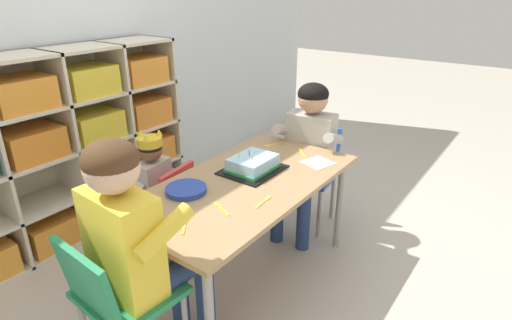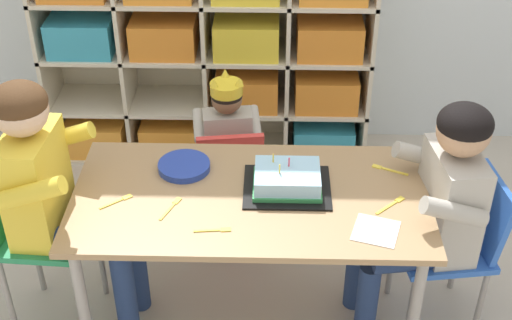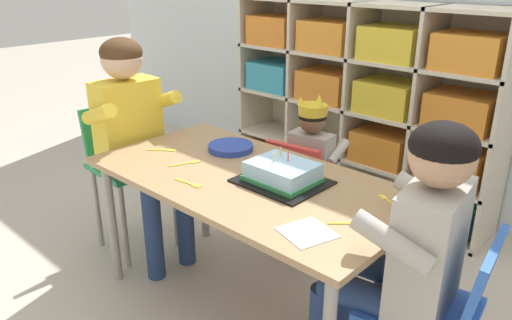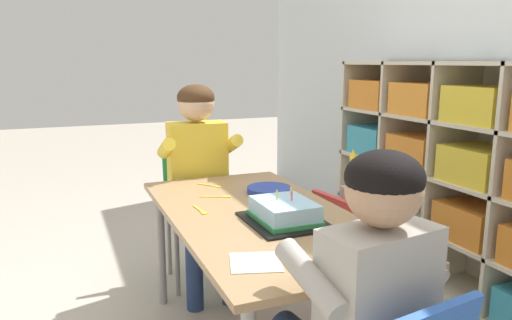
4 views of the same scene
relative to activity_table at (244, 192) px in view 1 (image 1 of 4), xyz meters
name	(u,v)px [view 1 (image 1 of 4)]	position (x,y,z in m)	size (l,w,h in m)	color
ground	(245,278)	(0.00, 0.00, -0.55)	(16.00, 16.00, 0.00)	#BCB2A3
classroom_back_wall	(61,17)	(0.00, 1.45, 0.79)	(5.73, 0.10, 2.70)	silver
storage_cubby_shelf	(69,146)	(-0.23, 1.22, 0.05)	(1.66, 0.34, 1.20)	beige
activity_table	(244,192)	(0.00, 0.00, 0.00)	(1.30, 0.67, 0.61)	#A37F56
classroom_chair_blue	(165,206)	(-0.11, 0.50, -0.20)	(0.35, 0.38, 0.62)	red
child_with_crown	(148,180)	(-0.12, 0.61, -0.06)	(0.32, 0.32, 0.80)	#B2ADA3
classroom_chair_adult_side	(118,297)	(-0.82, -0.03, -0.09)	(0.37, 0.37, 0.74)	#238451
adult_helper_seated	(138,237)	(-0.70, -0.04, 0.12)	(0.44, 0.42, 1.08)	yellow
classroom_chair_guest_side	(312,168)	(0.79, 0.03, -0.16)	(0.40, 0.37, 0.66)	blue
guest_at_table_side	(307,145)	(0.68, 0.01, 0.05)	(0.45, 0.43, 0.99)	#B2ADA3
birthday_cake_on_tray	(253,165)	(0.13, 0.05, 0.09)	(0.32, 0.27, 0.12)	black
paper_plate_stack	(186,190)	(-0.26, 0.16, 0.07)	(0.20, 0.20, 0.03)	#233DA3
paper_napkin_square	(318,163)	(0.44, -0.19, 0.06)	(0.15, 0.15, 0.00)	white
fork_near_cake_tray	(221,208)	(-0.28, -0.08, 0.06)	(0.07, 0.13, 0.00)	yellow
fork_near_child_seat	(302,153)	(0.51, -0.04, 0.06)	(0.12, 0.11, 0.00)	yellow
fork_by_napkin	(185,225)	(-0.48, -0.05, 0.06)	(0.11, 0.09, 0.00)	yellow
fork_at_table_front_edge	(273,144)	(0.52, 0.17, 0.06)	(0.14, 0.07, 0.00)	yellow
fork_scattered_mid_table	(264,201)	(-0.11, -0.20, 0.06)	(0.13, 0.03, 0.00)	yellow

